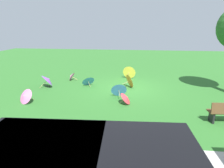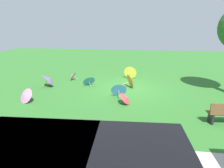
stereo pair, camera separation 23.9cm
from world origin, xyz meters
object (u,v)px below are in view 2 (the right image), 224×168
(parasol_pink_1, at_px, (25,96))
(parasol_orange_2, at_px, (131,81))
(parasol_red_0, at_px, (126,98))
(parasol_blue_1, at_px, (89,80))
(van_dark, at_px, (69,167))
(parasol_blue_0, at_px, (119,89))
(parasol_yellow_0, at_px, (131,72))
(parasol_pink_0, at_px, (72,76))
(parasol_purple_0, at_px, (49,79))

(parasol_pink_1, xyz_separation_m, parasol_orange_2, (-5.19, -3.30, 0.06))
(parasol_red_0, distance_m, parasol_blue_1, 3.80)
(parasol_pink_1, xyz_separation_m, parasol_blue_1, (-2.45, -3.26, -0.02))
(van_dark, xyz_separation_m, parasol_blue_0, (-0.30, -6.88, -0.49))
(parasol_red_0, xyz_separation_m, parasol_blue_0, (0.47, -1.03, 0.10))
(parasol_blue_0, distance_m, parasol_yellow_0, 4.00)
(parasol_red_0, distance_m, parasol_orange_2, 2.79)
(parasol_yellow_0, xyz_separation_m, parasol_orange_2, (-0.15, 2.22, -0.04))
(parasol_red_0, height_order, parasol_pink_0, parasol_pink_0)
(parasol_pink_1, distance_m, parasol_orange_2, 6.15)
(van_dark, bearing_deg, parasol_purple_0, -61.99)
(van_dark, height_order, parasol_blue_1, van_dark)
(parasol_yellow_0, bearing_deg, parasol_purple_0, 28.78)
(parasol_red_0, distance_m, parasol_yellow_0, 5.01)
(parasol_pink_1, bearing_deg, parasol_red_0, -174.26)
(parasol_red_0, bearing_deg, van_dark, 82.48)
(parasol_blue_0, bearing_deg, van_dark, 87.53)
(parasol_pink_1, relative_size, parasol_blue_0, 1.04)
(parasol_blue_0, xyz_separation_m, parasol_blue_1, (2.14, -1.73, -0.07))
(parasol_purple_0, relative_size, parasol_blue_1, 1.21)
(parasol_red_0, height_order, parasol_blue_1, parasol_blue_1)
(parasol_pink_1, distance_m, parasol_blue_1, 4.08)
(parasol_purple_0, xyz_separation_m, parasol_blue_1, (-2.46, -0.52, -0.13))
(parasol_pink_0, relative_size, parasol_blue_0, 0.74)
(parasol_purple_0, height_order, parasol_yellow_0, parasol_yellow_0)
(parasol_pink_0, xyz_separation_m, parasol_pink_1, (0.94, 4.46, 0.05))
(parasol_pink_1, xyz_separation_m, parasol_yellow_0, (-5.04, -5.51, 0.10))
(parasol_orange_2, bearing_deg, parasol_pink_1, 32.42)
(parasol_yellow_0, bearing_deg, van_dark, 86.09)
(parasol_blue_1, relative_size, parasol_orange_2, 1.06)
(parasol_blue_1, xyz_separation_m, parasol_yellow_0, (-2.58, -2.25, 0.12))
(parasol_pink_0, relative_size, parasol_purple_0, 0.57)
(van_dark, height_order, parasol_orange_2, van_dark)
(parasol_purple_0, bearing_deg, parasol_pink_1, 90.06)
(parasol_blue_1, bearing_deg, parasol_purple_0, 11.96)
(parasol_red_0, xyz_separation_m, parasol_orange_2, (-0.12, -2.79, 0.11))
(parasol_pink_0, relative_size, parasol_blue_1, 0.69)
(parasol_blue_0, xyz_separation_m, parasol_yellow_0, (-0.44, -3.97, 0.05))
(parasol_pink_0, height_order, parasol_yellow_0, parasol_yellow_0)
(parasol_purple_0, distance_m, parasol_yellow_0, 5.75)
(van_dark, bearing_deg, parasol_pink_1, -51.16)
(parasol_purple_0, bearing_deg, parasol_blue_0, 165.30)
(parasol_pink_1, relative_size, parasol_blue_1, 0.97)
(van_dark, xyz_separation_m, parasol_orange_2, (-0.89, -8.63, -0.48))
(parasol_purple_0, xyz_separation_m, parasol_pink_1, (-0.00, 2.74, -0.11))
(parasol_blue_0, bearing_deg, parasol_yellow_0, -96.38)
(parasol_blue_1, relative_size, parasol_yellow_0, 1.02)
(van_dark, relative_size, parasol_red_0, 6.21)
(parasol_blue_1, bearing_deg, parasol_red_0, 133.48)
(van_dark, height_order, parasol_pink_0, van_dark)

